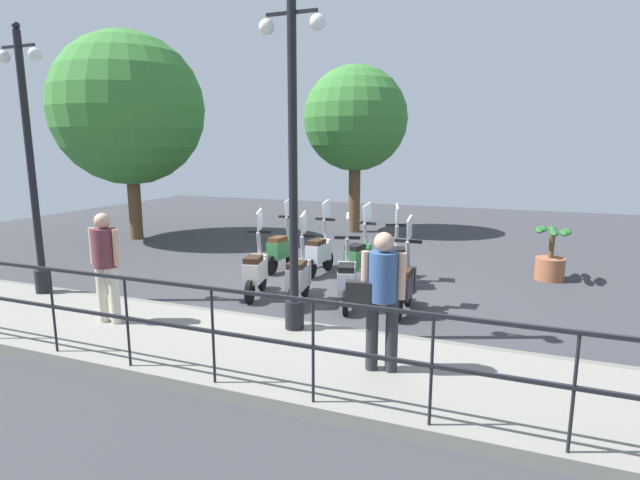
% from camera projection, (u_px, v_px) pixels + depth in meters
% --- Properties ---
extents(ground_plane, '(28.00, 28.00, 0.00)m').
position_uv_depth(ground_plane, '(341.00, 291.00, 9.24)').
color(ground_plane, '#38383D').
extents(promenade_walkway, '(2.20, 20.00, 0.15)m').
position_uv_depth(promenade_walkway, '(261.00, 352.00, 6.34)').
color(promenade_walkway, gray).
rests_on(promenade_walkway, ground_plane).
extents(fence_railing, '(0.04, 16.03, 1.07)m').
position_uv_depth(fence_railing, '(212.00, 317.00, 5.23)').
color(fence_railing, black).
rests_on(fence_railing, promenade_walkway).
extents(lamp_post_near, '(0.26, 0.90, 4.51)m').
position_uv_depth(lamp_post_near, '(293.00, 184.00, 6.60)').
color(lamp_post_near, black).
rests_on(lamp_post_near, promenade_walkway).
extents(lamp_post_far, '(0.26, 0.90, 4.43)m').
position_uv_depth(lamp_post_far, '(32.00, 178.00, 8.31)').
color(lamp_post_far, black).
rests_on(lamp_post_far, promenade_walkway).
extents(pedestrian_with_bag, '(0.37, 0.64, 1.59)m').
position_uv_depth(pedestrian_with_bag, '(381.00, 291.00, 5.50)').
color(pedestrian_with_bag, '#28282D').
rests_on(pedestrian_with_bag, promenade_walkway).
extents(pedestrian_distant, '(0.34, 0.49, 1.59)m').
position_uv_depth(pedestrian_distant, '(105.00, 259.00, 7.03)').
color(pedestrian_distant, beige).
rests_on(pedestrian_distant, promenade_walkway).
extents(tree_large, '(4.17, 4.17, 5.73)m').
position_uv_depth(tree_large, '(128.00, 110.00, 13.81)').
color(tree_large, brown).
rests_on(tree_large, ground_plane).
extents(tree_distant, '(3.14, 3.14, 5.03)m').
position_uv_depth(tree_distant, '(355.00, 119.00, 15.01)').
color(tree_distant, brown).
rests_on(tree_distant, ground_plane).
extents(potted_palm, '(1.06, 0.66, 1.05)m').
position_uv_depth(potted_palm, '(551.00, 258.00, 9.96)').
color(potted_palm, '#9E5B3D').
rests_on(potted_palm, ground_plane).
extents(scooter_near_0, '(1.23, 0.44, 1.54)m').
position_uv_depth(scooter_near_0, '(404.00, 284.00, 7.97)').
color(scooter_near_0, black).
rests_on(scooter_near_0, ground_plane).
extents(scooter_near_1, '(1.20, 0.54, 1.54)m').
position_uv_depth(scooter_near_1, '(346.00, 279.00, 8.27)').
color(scooter_near_1, black).
rests_on(scooter_near_1, ground_plane).
extents(scooter_near_2, '(1.23, 0.46, 1.54)m').
position_uv_depth(scooter_near_2, '(299.00, 276.00, 8.46)').
color(scooter_near_2, black).
rests_on(scooter_near_2, ground_plane).
extents(scooter_near_3, '(1.22, 0.50, 1.54)m').
position_uv_depth(scooter_near_3, '(256.00, 270.00, 8.85)').
color(scooter_near_3, black).
rests_on(scooter_near_3, ground_plane).
extents(scooter_far_0, '(1.20, 0.55, 1.54)m').
position_uv_depth(scooter_far_0, '(397.00, 261.00, 9.59)').
color(scooter_far_0, black).
rests_on(scooter_far_0, ground_plane).
extents(scooter_far_1, '(1.22, 0.49, 1.54)m').
position_uv_depth(scooter_far_1, '(359.00, 257.00, 9.88)').
color(scooter_far_1, black).
rests_on(scooter_far_1, ground_plane).
extents(scooter_far_2, '(1.23, 0.44, 1.54)m').
position_uv_depth(scooter_far_2, '(319.00, 252.00, 10.39)').
color(scooter_far_2, black).
rests_on(scooter_far_2, ground_plane).
extents(scooter_far_3, '(1.23, 0.44, 1.54)m').
position_uv_depth(scooter_far_3, '(281.00, 248.00, 10.71)').
color(scooter_far_3, black).
rests_on(scooter_far_3, ground_plane).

